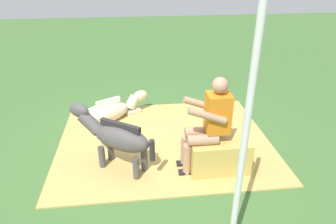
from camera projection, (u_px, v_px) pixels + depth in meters
ground_plane at (152, 151)px, 4.66m from camera, size 24.00×24.00×0.00m
hay_patch at (164, 140)px, 4.92m from camera, size 3.32×2.64×0.02m
hay_bale at (218, 154)px, 4.19m from camera, size 0.80×0.52×0.47m
person_seated at (209, 122)px, 3.94m from camera, size 0.66×0.41×1.35m
pony_standing at (116, 136)px, 4.07m from camera, size 1.18×0.90×0.87m
pony_lying at (110, 111)px, 5.47m from camera, size 1.29×0.90×0.42m
soda_bottle at (241, 144)px, 4.60m from camera, size 0.07×0.07×0.27m
tent_pole_left at (243, 148)px, 2.51m from camera, size 0.06×0.06×2.49m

